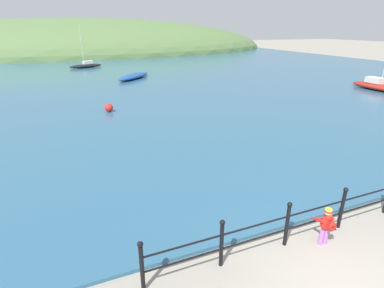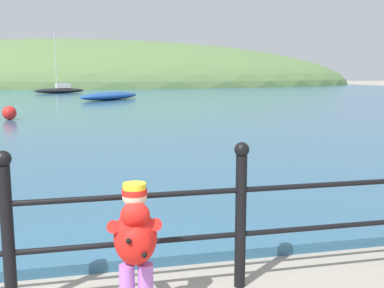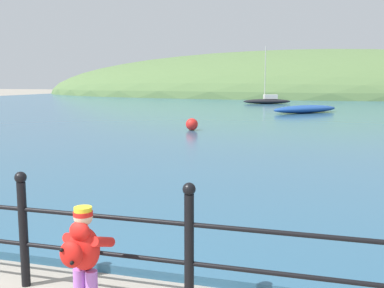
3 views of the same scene
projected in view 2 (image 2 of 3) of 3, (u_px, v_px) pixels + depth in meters
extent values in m
cube|color=#2D5B7A|center=(85.00, 97.00, 32.77)|extent=(80.00, 60.00, 0.10)
ellipsoid|color=#567542|center=(87.00, 85.00, 68.27)|extent=(83.80, 46.09, 13.42)
cylinder|color=black|center=(8.00, 240.00, 3.24)|extent=(0.09, 0.09, 1.10)
sphere|color=black|center=(3.00, 159.00, 3.15)|extent=(0.12, 0.12, 0.12)
cylinder|color=black|center=(241.00, 222.00, 3.63)|extent=(0.09, 0.09, 1.10)
sphere|color=black|center=(242.00, 150.00, 3.54)|extent=(0.12, 0.12, 0.12)
cylinder|color=black|center=(6.00, 204.00, 3.20)|extent=(7.08, 0.04, 0.04)
cylinder|color=black|center=(9.00, 253.00, 3.26)|extent=(7.08, 0.04, 0.04)
ellipsoid|color=red|center=(135.00, 237.00, 3.11)|extent=(0.31, 0.24, 0.40)
ellipsoid|color=red|center=(135.00, 215.00, 3.02)|extent=(0.21, 0.13, 0.18)
cylinder|color=red|center=(114.00, 227.00, 3.16)|extent=(0.11, 0.32, 0.19)
cylinder|color=red|center=(154.00, 225.00, 3.21)|extent=(0.11, 0.32, 0.19)
sphere|color=beige|center=(135.00, 196.00, 3.06)|extent=(0.17, 0.17, 0.17)
cylinder|color=red|center=(134.00, 192.00, 3.05)|extent=(0.17, 0.17, 0.04)
cylinder|color=yellow|center=(134.00, 186.00, 3.05)|extent=(0.16, 0.16, 0.04)
ellipsoid|color=red|center=(136.00, 245.00, 2.91)|extent=(0.23, 0.14, 0.24)
sphere|color=black|center=(128.00, 241.00, 2.83)|extent=(0.04, 0.04, 0.04)
sphere|color=black|center=(145.00, 255.00, 2.86)|extent=(0.04, 0.04, 0.04)
ellipsoid|color=black|center=(60.00, 91.00, 38.07)|extent=(4.36, 2.46, 0.43)
cube|color=silver|center=(63.00, 86.00, 38.17)|extent=(1.32, 0.99, 0.39)
cylinder|color=beige|center=(56.00, 60.00, 37.57)|extent=(0.07, 0.07, 4.63)
ellipsoid|color=#1E4793|center=(110.00, 96.00, 28.36)|extent=(4.47, 4.58, 0.49)
sphere|color=red|center=(9.00, 113.00, 16.13)|extent=(0.50, 0.50, 0.50)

